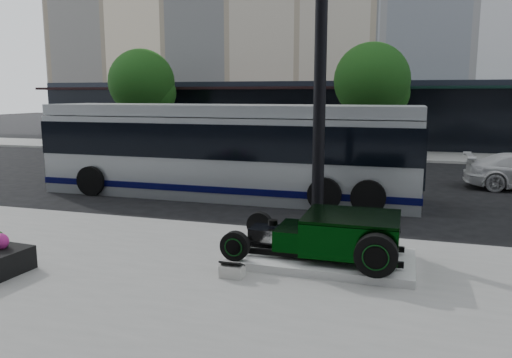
% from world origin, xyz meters
% --- Properties ---
extents(ground, '(120.00, 120.00, 0.00)m').
position_xyz_m(ground, '(0.00, 0.00, 0.00)').
color(ground, black).
rests_on(ground, ground).
extents(sidewalk_far, '(70.00, 4.00, 0.12)m').
position_xyz_m(sidewalk_far, '(0.00, 14.00, 0.06)').
color(sidewalk_far, gray).
rests_on(sidewalk_far, ground).
extents(street_trees, '(29.80, 3.80, 5.70)m').
position_xyz_m(street_trees, '(1.15, 13.07, 3.77)').
color(street_trees, black).
rests_on(street_trees, sidewalk_far).
extents(display_plinth, '(3.40, 1.80, 0.15)m').
position_xyz_m(display_plinth, '(1.46, -4.07, 0.20)').
color(display_plinth, silver).
rests_on(display_plinth, sidewalk_near).
extents(hot_rod, '(3.22, 2.00, 0.81)m').
position_xyz_m(hot_rod, '(1.79, -4.07, 0.70)').
color(hot_rod, black).
rests_on(hot_rod, display_plinth).
extents(info_plaque, '(0.41, 0.31, 0.31)m').
position_xyz_m(info_plaque, '(0.10, -5.28, 0.24)').
color(info_plaque, silver).
rests_on(info_plaque, sidewalk_near).
extents(lamppost, '(0.48, 0.48, 8.75)m').
position_xyz_m(lamppost, '(1.07, -2.35, 4.16)').
color(lamppost, black).
rests_on(lamppost, sidewalk_near).
extents(transit_bus, '(12.12, 2.88, 2.92)m').
position_xyz_m(transit_bus, '(-2.63, 1.88, 1.49)').
color(transit_bus, '#A8ADB1').
rests_on(transit_bus, ground).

